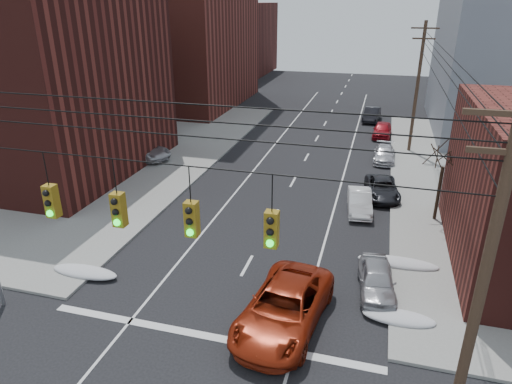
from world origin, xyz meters
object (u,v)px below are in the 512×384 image
Objects in this scene: parked_car_c at (382,188)px; lot_car_c at (80,153)px; lot_car_a at (70,172)px; parked_car_f at (372,114)px; parked_car_a at (377,280)px; parked_car_b at (360,202)px; parked_car_d at (384,154)px; red_pickup at (284,308)px; parked_car_e at (382,130)px; lot_car_b at (143,150)px; lot_car_d at (93,156)px.

parked_car_c is 0.94× the size of lot_car_c.
parked_car_f is at bearing -48.20° from lot_car_a.
lot_car_a reaches higher than parked_car_a.
parked_car_b is 23.05m from lot_car_c.
parked_car_d is at bearing -64.27° from lot_car_c.
parked_car_a is at bearing -118.78° from lot_car_a.
parked_car_d is 0.88× the size of lot_car_c.
lot_car_c is at bearing 150.00° from red_pickup.
red_pickup is at bearing -93.34° from parked_car_e.
parked_car_b is at bearing -89.37° from lot_car_c.
parked_car_a is (3.62, 3.41, -0.21)m from red_pickup.
parked_car_b is 0.85× the size of lot_car_c.
parked_car_a is 0.75× the size of lot_car_b.
parked_car_f is at bearing 104.10° from parked_car_e.
parked_car_f is (-1.60, 21.59, 0.11)m from parked_car_c.
lot_car_a is 6.82m from lot_car_b.
red_pickup is 36.59m from parked_car_f.
parked_car_a is 8.85m from parked_car_b.
parked_car_c is 1.07× the size of parked_car_d.
parked_car_f is 0.94× the size of lot_car_c.
parked_car_e is at bearing 80.20° from parked_car_b.
lot_car_a is at bearing -178.57° from lot_car_b.
parked_car_e is (3.28, 30.16, -0.16)m from red_pickup.
parked_car_c is 22.75m from lot_car_d.
parked_car_c reaches higher than parked_car_d.
lot_car_b is (-19.56, 14.29, 0.21)m from parked_car_a.
lot_car_a reaches higher than lot_car_c.
parked_car_a is 0.93× the size of lot_car_a.
parked_car_e reaches higher than parked_car_a.
parked_car_f is 26.02m from lot_car_b.
lot_car_b reaches higher than lot_car_d.
parked_car_d is 0.79× the size of lot_car_b.
parked_car_b is 0.95× the size of lot_car_a.
parked_car_e is 27.97m from lot_car_c.
parked_car_c is at bearing 57.76° from parked_car_b.
parked_car_b is 19.05m from lot_car_b.
red_pickup is 1.20× the size of lot_car_b.
lot_car_d is (1.40, -0.31, -0.03)m from lot_car_c.
red_pickup reaches higher than parked_car_f.
lot_car_b reaches higher than lot_car_a.
parked_car_e is 0.99× the size of lot_car_a.
parked_car_c is at bearing 83.62° from parked_car_a.
lot_car_a reaches higher than parked_car_c.
parked_car_f is at bearing 84.00° from parked_car_b.
parked_car_c is at bearing 83.43° from red_pickup.
lot_car_c is at bearing -132.01° from parked_car_f.
parked_car_d is 23.98m from lot_car_d.
parked_car_d is 13.86m from parked_car_f.
parked_car_d is 0.99× the size of lot_car_a.
lot_car_c reaches higher than parked_car_c.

